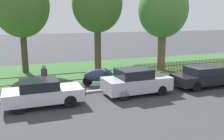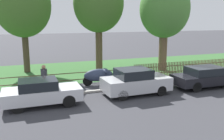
{
  "view_description": "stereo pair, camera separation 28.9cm",
  "coord_description": "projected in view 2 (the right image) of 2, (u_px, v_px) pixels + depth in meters",
  "views": [
    {
      "loc": [
        -13.08,
        -13.42,
        4.26
      ],
      "look_at": [
        -7.68,
        0.81,
        1.1
      ],
      "focal_mm": 40.0,
      "sensor_mm": 36.0,
      "label": 1
    },
    {
      "loc": [
        -12.81,
        -13.52,
        4.26
      ],
      "look_at": [
        -7.68,
        0.81,
        1.1
      ],
      "focal_mm": 40.0,
      "sensor_mm": 36.0,
      "label": 2
    }
  ],
  "objects": [
    {
      "name": "parked_car_silver_hatchback",
      "position": [
        41.0,
        92.0,
        12.3
      ],
      "size": [
        3.78,
        1.62,
        1.34
      ],
      "rotation": [
        0.0,
        0.0,
        -0.0
      ],
      "color": "silver",
      "rests_on": "ground"
    },
    {
      "name": "park_fence",
      "position": [
        197.0,
        67.0,
        19.59
      ],
      "size": [
        42.51,
        0.05,
        1.04
      ],
      "color": "brown",
      "rests_on": "ground"
    },
    {
      "name": "kerb_stone",
      "position": [
        217.0,
        79.0,
        17.64
      ],
      "size": [
        42.51,
        0.2,
        0.12
      ],
      "primitive_type": "cube",
      "color": "#B2ADA3",
      "rests_on": "ground"
    },
    {
      "name": "grass_strip",
      "position": [
        168.0,
        64.0,
        23.58
      ],
      "size": [
        42.51,
        8.45,
        0.01
      ],
      "primitive_type": "cube",
      "color": "#33602D",
      "rests_on": "ground"
    },
    {
      "name": "tree_nearest_kerb",
      "position": [
        23.0,
        6.0,
        19.12
      ],
      "size": [
        4.28,
        4.28,
        7.71
      ],
      "color": "#473828",
      "rests_on": "ground"
    },
    {
      "name": "parked_car_black_saloon",
      "position": [
        135.0,
        82.0,
        14.13
      ],
      "size": [
        3.84,
        1.87,
        1.49
      ],
      "rotation": [
        0.0,
        0.0,
        0.03
      ],
      "color": "#BCBCC1",
      "rests_on": "ground"
    },
    {
      "name": "tree_mid_park",
      "position": [
        165.0,
        10.0,
        19.94
      ],
      "size": [
        4.0,
        4.0,
        7.29
      ],
      "color": "brown",
      "rests_on": "ground"
    },
    {
      "name": "ground_plane",
      "position": [
        218.0,
        80.0,
        17.56
      ],
      "size": [
        120.0,
        120.0,
        0.0
      ],
      "primitive_type": "plane",
      "color": "#38383D"
    },
    {
      "name": "parked_car_navy_estate",
      "position": [
        207.0,
        77.0,
        15.66
      ],
      "size": [
        4.48,
        1.76,
        1.31
      ],
      "rotation": [
        0.0,
        0.0,
        -0.01
      ],
      "color": "black",
      "rests_on": "ground"
    },
    {
      "name": "pedestrian_near_fence",
      "position": [
        44.0,
        78.0,
        13.96
      ],
      "size": [
        0.47,
        0.47,
        1.73
      ],
      "rotation": [
        0.0,
        0.0,
        2.66
      ],
      "color": "#7F6B51",
      "rests_on": "ground"
    },
    {
      "name": "covered_motorcycle",
      "position": [
        99.0,
        75.0,
        16.17
      ],
      "size": [
        2.1,
        0.74,
        1.06
      ],
      "rotation": [
        0.0,
        0.0,
        0.01
      ],
      "color": "black",
      "rests_on": "ground"
    },
    {
      "name": "tree_behind_motorcycle",
      "position": [
        99.0,
        4.0,
        20.01
      ],
      "size": [
        4.07,
        4.07,
        7.79
      ],
      "color": "brown",
      "rests_on": "ground"
    }
  ]
}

